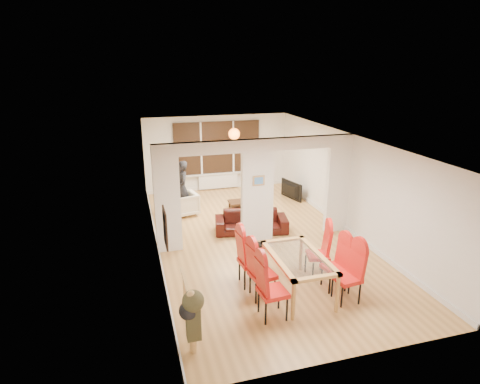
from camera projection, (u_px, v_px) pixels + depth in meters
name	position (u px, v px, depth m)	size (l,w,h in m)	color
floor	(257.00, 239.00, 10.26)	(5.00, 9.00, 0.01)	tan
room_walls	(257.00, 191.00, 9.86)	(5.00, 9.00, 2.60)	silver
divider_wall	(257.00, 191.00, 9.86)	(5.00, 0.18, 2.60)	white
bay_window_blinds	(217.00, 148.00, 13.86)	(3.00, 0.08, 1.80)	black
radiator	(218.00, 181.00, 14.19)	(1.40, 0.08, 0.50)	white
pendant_light	(234.00, 134.00, 12.69)	(0.36, 0.36, 0.36)	orange
stair_newel	(187.00, 304.00, 6.58)	(0.40, 1.20, 1.10)	tan
wall_poster	(165.00, 228.00, 6.93)	(0.04, 0.52, 0.67)	gray
pillar_photo	(259.00, 181.00, 9.68)	(0.30, 0.03, 0.25)	#4C8CD8
dining_table	(297.00, 274.00, 7.80)	(0.95, 1.69, 0.79)	#BD8745
dining_chair_la	(273.00, 287.00, 6.99)	(0.47, 0.47, 1.17)	red
dining_chair_lb	(263.00, 270.00, 7.60)	(0.45, 0.45, 1.13)	red
dining_chair_lc	(251.00, 258.00, 8.05)	(0.47, 0.47, 1.18)	red
dining_chair_ra	(347.00, 274.00, 7.48)	(0.45, 0.45, 1.12)	red
dining_chair_rb	(335.00, 264.00, 7.91)	(0.42, 0.42, 1.06)	red
dining_chair_rc	(318.00, 252.00, 8.36)	(0.45, 0.45, 1.11)	red
sofa	(251.00, 222.00, 10.66)	(1.91, 0.75, 0.56)	black
armchair	(184.00, 204.00, 11.83)	(0.75, 0.73, 0.68)	white
person	(182.00, 189.00, 11.66)	(0.39, 0.60, 1.63)	black
television	(289.00, 190.00, 13.18)	(0.14, 1.03, 0.60)	black
coffee_table	(245.00, 204.00, 12.44)	(1.02, 0.51, 0.23)	#372112
bottle	(252.00, 196.00, 12.41)	(0.06, 0.06, 0.25)	#143F19
bowl	(245.00, 199.00, 12.47)	(0.20, 0.20, 0.05)	#372112
shoes	(263.00, 245.00, 9.83)	(0.22, 0.24, 0.09)	black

